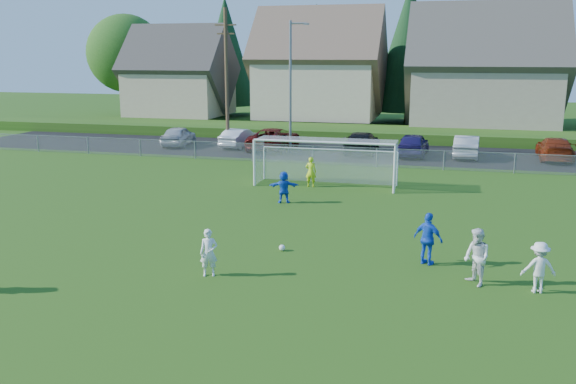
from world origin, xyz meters
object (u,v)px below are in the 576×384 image
at_px(car_a, 178,136).
at_px(player_blue_a, 428,239).
at_px(car_e, 413,144).
at_px(car_g, 555,149).
at_px(player_white_c, 539,267).
at_px(car_c, 274,139).
at_px(car_d, 362,143).
at_px(car_f, 467,146).
at_px(soccer_goal, 326,155).
at_px(soccer_ball, 282,248).
at_px(player_white_b, 477,257).
at_px(car_b, 239,138).
at_px(goalkeeper, 311,172).
at_px(player_blue_b, 284,187).
at_px(player_white_a, 209,253).

bearing_deg(car_a, player_blue_a, 124.02).
relative_size(car_a, car_e, 0.94).
xyz_separation_m(car_a, car_g, (26.58, 0.34, 0.00)).
bearing_deg(player_white_c, car_c, -67.83).
xyz_separation_m(player_white_c, car_d, (-8.45, 24.06, -0.01)).
bearing_deg(car_a, car_e, 172.36).
xyz_separation_m(player_white_c, car_a, (-22.41, 24.26, -0.03)).
bearing_deg(car_a, car_f, 173.42).
distance_m(player_blue_a, soccer_goal, 12.74).
distance_m(soccer_ball, car_d, 22.24).
relative_size(player_white_b, car_b, 0.42).
height_order(player_blue_a, goalkeeper, player_blue_a).
height_order(player_white_c, car_c, car_c).
height_order(player_white_b, player_white_c, player_white_b).
distance_m(player_white_c, player_blue_b, 13.29).
bearing_deg(car_b, player_white_c, 132.57).
relative_size(player_white_a, car_a, 0.35).
relative_size(player_blue_a, soccer_goal, 0.24).
bearing_deg(car_b, player_blue_b, 122.66).
bearing_deg(goalkeeper, car_g, -136.62).
height_order(soccer_ball, car_b, car_b).
xyz_separation_m(goalkeeper, car_d, (1.09, 11.54, -0.04)).
height_order(goalkeeper, car_a, goalkeeper).
xyz_separation_m(player_blue_b, car_g, (14.18, 15.85, -0.01)).
bearing_deg(soccer_goal, car_c, 118.47).
bearing_deg(soccer_goal, car_b, 127.24).
relative_size(player_white_c, car_f, 0.34).
distance_m(player_white_b, car_f, 24.04).
height_order(player_white_a, car_e, car_e).
distance_m(player_white_c, car_g, 24.95).
height_order(player_white_a, car_g, player_white_a).
distance_m(soccer_ball, soccer_goal, 11.36).
relative_size(soccer_ball, goalkeeper, 0.14).
height_order(car_e, car_f, car_e).
xyz_separation_m(player_white_c, player_blue_a, (-3.21, 1.67, 0.11)).
bearing_deg(soccer_ball, car_g, 61.41).
distance_m(goalkeeper, car_b, 14.64).
bearing_deg(soccer_goal, car_g, 41.53).
xyz_separation_m(player_white_a, player_blue_a, (6.60, 2.80, 0.12)).
bearing_deg(car_f, car_d, 4.33).
bearing_deg(car_b, car_e, -176.76).
bearing_deg(car_b, soccer_ball, 119.42).
height_order(player_blue_b, car_g, player_blue_b).
distance_m(player_white_c, car_e, 24.37).
bearing_deg(car_b, car_g, -173.28).
distance_m(player_white_b, car_b, 29.28).
relative_size(player_blue_a, car_a, 0.40).
relative_size(car_d, car_g, 1.02).
relative_size(player_white_a, player_white_b, 0.86).
bearing_deg(player_white_b, player_white_a, -113.39).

